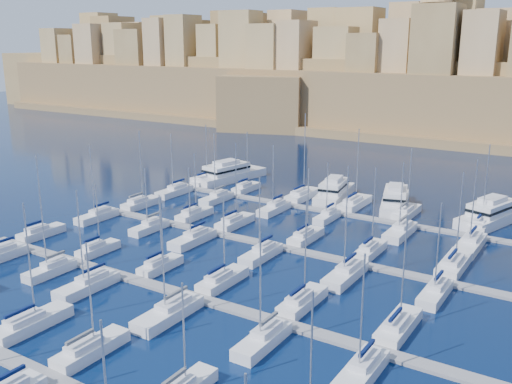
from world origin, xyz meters
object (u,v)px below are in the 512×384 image
Objects in this scene: sailboat_2 at (31,323)px; motor_yacht_a at (228,173)px; motor_yacht_b at (334,191)px; motor_yacht_d at (493,214)px; motor_yacht_c at (395,200)px.

motor_yacht_a is (-22.30, 71.32, 0.97)m from sailboat_2.
motor_yacht_a and motor_yacht_b have the same top height.
sailboat_2 is 0.91× the size of motor_yacht_b.
motor_yacht_d is (37.06, 70.57, 0.97)m from sailboat_2.
sailboat_2 is 0.88× the size of motor_yacht_c.
motor_yacht_d is (59.36, -0.74, 0.00)m from motor_yacht_a.
motor_yacht_b is 0.97× the size of motor_yacht_c.
motor_yacht_b is at bearing -179.05° from motor_yacht_c.
motor_yacht_b is 13.07m from motor_yacht_c.
motor_yacht_c is (19.03, 69.79, 0.97)m from sailboat_2.
motor_yacht_b and motor_yacht_d have the same top height.
sailboat_2 is 0.80× the size of motor_yacht_d.
sailboat_2 reaches higher than motor_yacht_a.
motor_yacht_d is at bearing 62.29° from sailboat_2.
motor_yacht_b is at bearing 85.11° from sailboat_2.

